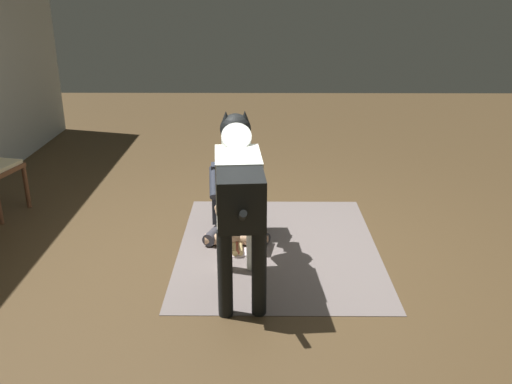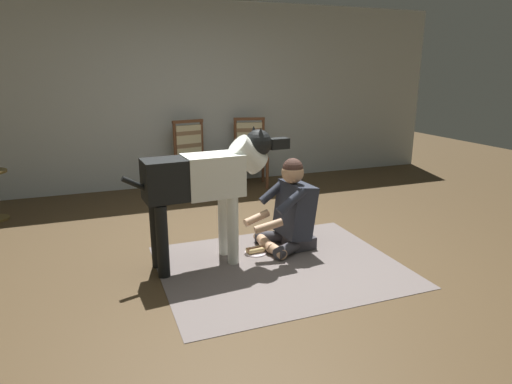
% 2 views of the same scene
% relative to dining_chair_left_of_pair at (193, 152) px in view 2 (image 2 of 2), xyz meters
% --- Properties ---
extents(ground_plane, '(14.13, 14.13, 0.00)m').
position_rel_dining_chair_left_of_pair_xyz_m(ground_plane, '(0.02, -2.60, -0.54)').
color(ground_plane, '#493620').
extents(back_wall, '(8.17, 0.10, 2.60)m').
position_rel_dining_chair_left_of_pair_xyz_m(back_wall, '(0.02, 0.40, 0.76)').
color(back_wall, '#B3BBBC').
rests_on(back_wall, ground).
extents(area_rug, '(2.04, 1.65, 0.01)m').
position_rel_dining_chair_left_of_pair_xyz_m(area_rug, '(0.12, -2.78, -0.54)').
color(area_rug, '#685E5B').
rests_on(area_rug, ground).
extents(dining_chair_left_of_pair, '(0.55, 0.55, 0.98)m').
position_rel_dining_chair_left_of_pair_xyz_m(dining_chair_left_of_pair, '(0.00, 0.00, 0.00)').
color(dining_chair_left_of_pair, brown).
rests_on(dining_chair_left_of_pair, ground).
extents(dining_chair_right_of_pair, '(0.55, 0.55, 0.98)m').
position_rel_dining_chair_left_of_pair_xyz_m(dining_chair_right_of_pair, '(0.86, -0.00, 0.00)').
color(dining_chair_right_of_pair, brown).
rests_on(dining_chair_right_of_pair, ground).
extents(person_sitting_on_floor, '(0.66, 0.58, 0.87)m').
position_rel_dining_chair_left_of_pair_xyz_m(person_sitting_on_floor, '(0.39, -2.41, -0.18)').
color(person_sitting_on_floor, '#39373E').
rests_on(person_sitting_on_floor, ground).
extents(large_dog, '(1.48, 0.38, 1.18)m').
position_rel_dining_chair_left_of_pair_xyz_m(large_dog, '(-0.43, -2.47, 0.21)').
color(large_dog, white).
rests_on(large_dog, ground).
extents(hot_dog_on_plate, '(0.21, 0.21, 0.06)m').
position_rel_dining_chair_left_of_pair_xyz_m(hot_dog_on_plate, '(0.02, -2.44, -0.52)').
color(hot_dog_on_plate, silver).
rests_on(hot_dog_on_plate, ground).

